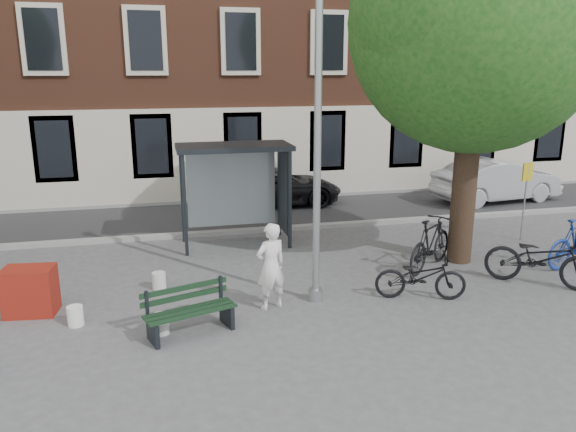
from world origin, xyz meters
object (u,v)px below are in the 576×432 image
at_px(bench, 190,313).
at_px(bike_c, 541,258).
at_px(bike_a, 421,276).
at_px(car_silver, 497,180).
at_px(lamppost, 317,161).
at_px(red_stand, 30,291).
at_px(painter, 271,266).
at_px(car_dark, 275,186).
at_px(notice_sign, 526,183).
at_px(bus_shelter, 249,171).
at_px(bike_d, 431,243).

height_order(bench, bike_c, bike_c).
bearing_deg(bike_a, car_silver, -23.74).
relative_size(lamppost, red_stand, 6.79).
bearing_deg(painter, bike_a, 156.78).
distance_m(car_dark, notice_sign, 7.91).
distance_m(lamppost, bike_c, 5.32).
height_order(painter, bike_a, painter).
xyz_separation_m(lamppost, red_stand, (-5.33, 0.64, -2.33)).
xyz_separation_m(painter, bike_a, (2.97, -0.25, -0.38)).
relative_size(bus_shelter, red_stand, 3.17).
bearing_deg(lamppost, car_silver, 38.99).
height_order(bike_c, notice_sign, notice_sign).
height_order(bench, red_stand, red_stand).
distance_m(bike_c, car_silver, 8.05).
bearing_deg(bike_c, painter, 127.34).
xyz_separation_m(bus_shelter, bench, (-1.90, -4.96, -1.54)).
relative_size(car_silver, red_stand, 4.95).
xyz_separation_m(bike_a, bike_c, (2.79, 0.09, 0.12)).
xyz_separation_m(lamppost, bike_c, (4.84, -0.31, -2.19)).
bearing_deg(notice_sign, bus_shelter, 153.80).
distance_m(bike_d, notice_sign, 3.86).
bearing_deg(lamppost, bench, -161.23).
bearing_deg(bike_d, bike_a, 108.66).
bearing_deg(car_dark, notice_sign, -134.89).
height_order(lamppost, notice_sign, lamppost).
distance_m(lamppost, bike_d, 3.92).
bearing_deg(painter, bench, 5.90).
relative_size(bike_c, red_stand, 2.50).
height_order(bus_shelter, notice_sign, bus_shelter).
height_order(bike_c, car_silver, car_silver).
relative_size(bench, car_silver, 0.37).
bearing_deg(red_stand, bike_d, 3.50).
xyz_separation_m(painter, red_stand, (-4.41, 0.78, -0.39)).
relative_size(painter, car_dark, 0.38).
bearing_deg(bike_d, bench, 71.54).
distance_m(lamppost, notice_sign, 7.11).
bearing_deg(red_stand, bike_c, -5.32).
bearing_deg(bike_a, lamppost, 96.96).
relative_size(bench, bike_a, 0.93).
distance_m(bench, notice_sign, 9.72).
distance_m(car_silver, red_stand, 15.16).
height_order(bus_shelter, bike_c, bus_shelter).
xyz_separation_m(bike_d, notice_sign, (3.44, 1.47, 0.94)).
xyz_separation_m(bench, red_stand, (-2.83, 1.49, 0.08)).
relative_size(bus_shelter, notice_sign, 1.36).
xyz_separation_m(bus_shelter, car_silver, (9.09, 2.76, -1.18)).
relative_size(bike_a, car_silver, 0.40).
xyz_separation_m(lamppost, bench, (-2.51, -0.85, -2.41)).
relative_size(car_dark, red_stand, 4.98).
bearing_deg(car_dark, bench, 159.35).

